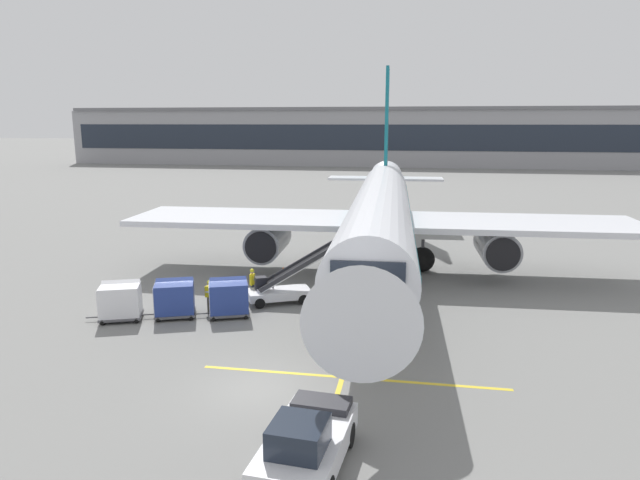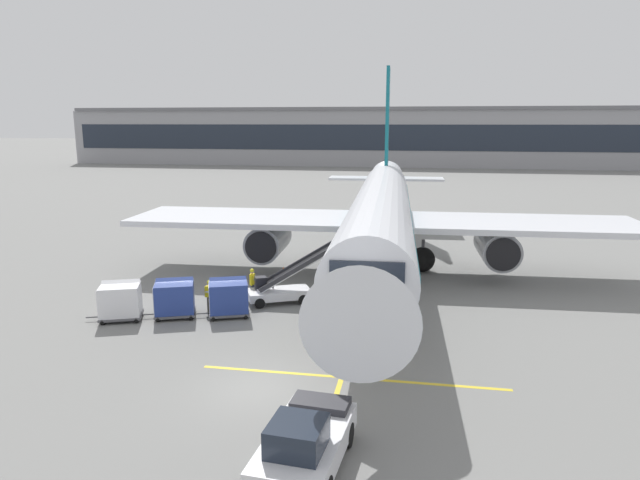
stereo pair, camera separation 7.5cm
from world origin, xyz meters
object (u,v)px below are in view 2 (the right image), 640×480
object	(u,v)px
baggage_cart_second	(174,298)
baggage_cart_third	(120,300)
parked_airplane	(381,214)
pushback_tug	(305,442)
safety_cone_engine_keepout	(283,272)
belt_loader	(283,286)
ground_crew_by_carts	(252,282)
ground_crew_by_loader	(210,294)
baggage_cart_lead	(228,297)

from	to	relation	value
baggage_cart_second	baggage_cart_third	xyz separation A→B (m)	(-2.49, -0.86, 0.00)
parked_airplane	baggage_cart_second	world-z (taller)	parked_airplane
pushback_tug	safety_cone_engine_keepout	world-z (taller)	pushback_tug
pushback_tug	parked_airplane	bearing A→B (deg)	88.42
belt_loader	baggage_cart_second	distance (m)	5.86
parked_airplane	pushback_tug	size ratio (longest dim) A/B	9.23
belt_loader	pushback_tug	xyz separation A→B (m)	(4.20, -14.80, -0.08)
belt_loader	pushback_tug	size ratio (longest dim) A/B	1.14
pushback_tug	safety_cone_engine_keepout	distance (m)	20.34
ground_crew_by_carts	safety_cone_engine_keepout	distance (m)	4.69
ground_crew_by_loader	ground_crew_by_carts	size ratio (longest dim) A/B	1.00
pushback_tug	ground_crew_by_carts	distance (m)	16.19
baggage_cart_lead	safety_cone_engine_keepout	bearing A→B (deg)	81.93
parked_airplane	safety_cone_engine_keepout	distance (m)	7.24
baggage_cart_lead	ground_crew_by_carts	xyz separation A→B (m)	(0.40, 2.89, -0.00)
ground_crew_by_carts	safety_cone_engine_keepout	xyz separation A→B (m)	(0.66, 4.59, -0.65)
parked_airplane	baggage_cart_second	xyz separation A→B (m)	(-9.67, -10.15, -2.92)
belt_loader	pushback_tug	world-z (taller)	belt_loader
ground_crew_by_loader	ground_crew_by_carts	world-z (taller)	same
pushback_tug	safety_cone_engine_keepout	bearing A→B (deg)	105.27
baggage_cart_second	safety_cone_engine_keepout	world-z (taller)	baggage_cart_second
baggage_cart_second	ground_crew_by_loader	distance (m)	1.77
belt_loader	pushback_tug	distance (m)	15.38
parked_airplane	ground_crew_by_loader	world-z (taller)	parked_airplane
baggage_cart_lead	pushback_tug	bearing A→B (deg)	-62.13
baggage_cart_lead	pushback_tug	size ratio (longest dim) A/B	0.62
belt_loader	baggage_cart_third	bearing A→B (deg)	-150.79
belt_loader	ground_crew_by_loader	distance (m)	4.11
baggage_cart_lead	baggage_cart_third	world-z (taller)	same
parked_airplane	baggage_cart_third	world-z (taller)	parked_airplane
ground_crew_by_loader	pushback_tug	bearing A→B (deg)	-58.72
parked_airplane	baggage_cart_lead	size ratio (longest dim) A/B	14.95
baggage_cart_second	baggage_cart_third	distance (m)	2.64
baggage_cart_third	parked_airplane	bearing A→B (deg)	42.13
belt_loader	pushback_tug	bearing A→B (deg)	-74.14
pushback_tug	ground_crew_by_carts	world-z (taller)	pushback_tug
baggage_cart_second	parked_airplane	bearing A→B (deg)	46.38
ground_crew_by_loader	ground_crew_by_carts	xyz separation A→B (m)	(1.49, 2.66, 0.00)
parked_airplane	baggage_cart_lead	bearing A→B (deg)	-126.33
baggage_cart_lead	safety_cone_engine_keepout	size ratio (longest dim) A/B	3.92
belt_loader	ground_crew_by_carts	xyz separation A→B (m)	(-1.82, 0.23, 0.09)
ground_crew_by_carts	baggage_cart_third	bearing A→B (deg)	-141.91
parked_airplane	belt_loader	world-z (taller)	parked_airplane
baggage_cart_lead	baggage_cart_second	xyz separation A→B (m)	(-2.65, -0.61, 0.00)
ground_crew_by_loader	belt_loader	bearing A→B (deg)	36.23
ground_crew_by_loader	baggage_cart_third	bearing A→B (deg)	-157.35
belt_loader	ground_crew_by_carts	world-z (taller)	belt_loader
ground_crew_by_loader	baggage_cart_lead	bearing A→B (deg)	-11.81
baggage_cart_second	baggage_cart_third	size ratio (longest dim) A/B	1.00
pushback_tug	ground_crew_by_carts	bearing A→B (deg)	111.83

